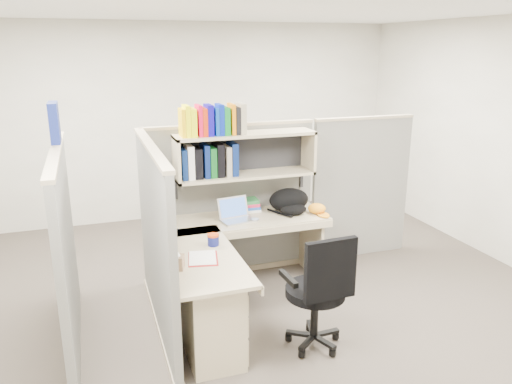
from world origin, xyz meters
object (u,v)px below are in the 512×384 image
object	(u,v)px
backpack	(291,201)
snack_canister	(213,240)
task_chair	(317,309)
desk	(223,289)
laptop	(238,210)

from	to	relation	value
backpack	snack_canister	distance (m)	1.13
task_chair	desk	bearing A→B (deg)	147.81
desk	backpack	distance (m)	1.34
desk	snack_canister	distance (m)	0.43
desk	backpack	world-z (taller)	backpack
laptop	snack_canister	bearing A→B (deg)	-134.96
desk	task_chair	bearing A→B (deg)	-32.19
backpack	snack_canister	world-z (taller)	backpack
snack_canister	task_chair	size ratio (longest dim) A/B	0.10
laptop	snack_canister	world-z (taller)	laptop
laptop	task_chair	world-z (taller)	task_chair
desk	backpack	xyz separation A→B (m)	(0.95, 0.85, 0.41)
backpack	desk	bearing A→B (deg)	-147.33
desk	snack_canister	xyz separation A→B (m)	(-0.01, 0.26, 0.34)
desk	snack_canister	world-z (taller)	snack_canister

